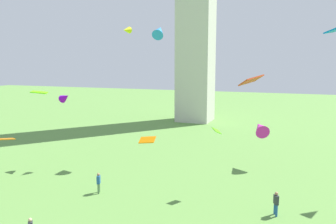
{
  "coord_description": "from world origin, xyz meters",
  "views": [
    {
      "loc": [
        9.03,
        -3.12,
        10.4
      ],
      "look_at": [
        0.89,
        18.27,
        7.05
      ],
      "focal_mm": 35.68,
      "sensor_mm": 36.0,
      "label": 1
    }
  ],
  "objects_px": {
    "kite_flying_8": "(217,131)",
    "kite_flying_9": "(260,128)",
    "kite_flying_1": "(126,30)",
    "kite_flying_5": "(5,139)",
    "kite_flying_7": "(159,31)",
    "kite_flying_6": "(147,140)",
    "kite_flying_3": "(39,92)",
    "kite_flying_0": "(251,80)",
    "person_3": "(276,202)",
    "person_2": "(99,182)",
    "kite_flying_2": "(65,97)"
  },
  "relations": [
    {
      "from": "kite_flying_1",
      "to": "kite_flying_9",
      "type": "height_order",
      "value": "kite_flying_1"
    },
    {
      "from": "kite_flying_1",
      "to": "kite_flying_5",
      "type": "bearing_deg",
      "value": -113.86
    },
    {
      "from": "kite_flying_5",
      "to": "kite_flying_8",
      "type": "distance_m",
      "value": 18.62
    },
    {
      "from": "kite_flying_7",
      "to": "kite_flying_1",
      "type": "bearing_deg",
      "value": 23.85
    },
    {
      "from": "kite_flying_2",
      "to": "kite_flying_3",
      "type": "bearing_deg",
      "value": 105.99
    },
    {
      "from": "kite_flying_6",
      "to": "kite_flying_0",
      "type": "bearing_deg",
      "value": -160.08
    },
    {
      "from": "person_2",
      "to": "person_3",
      "type": "distance_m",
      "value": 13.64
    },
    {
      "from": "person_3",
      "to": "kite_flying_7",
      "type": "relative_size",
      "value": 0.75
    },
    {
      "from": "kite_flying_3",
      "to": "kite_flying_6",
      "type": "height_order",
      "value": "kite_flying_3"
    },
    {
      "from": "kite_flying_3",
      "to": "kite_flying_6",
      "type": "distance_m",
      "value": 19.5
    },
    {
      "from": "kite_flying_7",
      "to": "kite_flying_9",
      "type": "height_order",
      "value": "kite_flying_7"
    },
    {
      "from": "kite_flying_3",
      "to": "kite_flying_0",
      "type": "bearing_deg",
      "value": 134.64
    },
    {
      "from": "kite_flying_0",
      "to": "kite_flying_3",
      "type": "height_order",
      "value": "kite_flying_0"
    },
    {
      "from": "kite_flying_2",
      "to": "kite_flying_8",
      "type": "xyz_separation_m",
      "value": [
        15.97,
        -2.01,
        -1.88
      ]
    },
    {
      "from": "kite_flying_8",
      "to": "kite_flying_9",
      "type": "height_order",
      "value": "kite_flying_8"
    },
    {
      "from": "kite_flying_2",
      "to": "kite_flying_0",
      "type": "bearing_deg",
      "value": -92.95
    },
    {
      "from": "kite_flying_6",
      "to": "kite_flying_9",
      "type": "distance_m",
      "value": 17.29
    },
    {
      "from": "person_3",
      "to": "kite_flying_5",
      "type": "xyz_separation_m",
      "value": [
        -22.99,
        -1.12,
        2.8
      ]
    },
    {
      "from": "kite_flying_3",
      "to": "kite_flying_6",
      "type": "xyz_separation_m",
      "value": [
        16.77,
        -9.83,
        -1.55
      ]
    },
    {
      "from": "kite_flying_0",
      "to": "kite_flying_6",
      "type": "bearing_deg",
      "value": -24.68
    },
    {
      "from": "kite_flying_7",
      "to": "person_3",
      "type": "bearing_deg",
      "value": 131.94
    },
    {
      "from": "kite_flying_1",
      "to": "person_2",
      "type": "bearing_deg",
      "value": -64.95
    },
    {
      "from": "kite_flying_7",
      "to": "kite_flying_8",
      "type": "height_order",
      "value": "kite_flying_7"
    },
    {
      "from": "kite_flying_5",
      "to": "kite_flying_7",
      "type": "height_order",
      "value": "kite_flying_7"
    },
    {
      "from": "kite_flying_5",
      "to": "kite_flying_2",
      "type": "bearing_deg",
      "value": 8.87
    },
    {
      "from": "person_2",
      "to": "kite_flying_0",
      "type": "distance_m",
      "value": 14.7
    },
    {
      "from": "kite_flying_2",
      "to": "kite_flying_9",
      "type": "relative_size",
      "value": 0.6
    },
    {
      "from": "kite_flying_3",
      "to": "kite_flying_8",
      "type": "height_order",
      "value": "kite_flying_3"
    },
    {
      "from": "kite_flying_1",
      "to": "kite_flying_2",
      "type": "relative_size",
      "value": 0.75
    },
    {
      "from": "person_2",
      "to": "kite_flying_2",
      "type": "relative_size",
      "value": 1.08
    },
    {
      "from": "kite_flying_1",
      "to": "kite_flying_9",
      "type": "bearing_deg",
      "value": 21.5
    },
    {
      "from": "kite_flying_3",
      "to": "kite_flying_7",
      "type": "xyz_separation_m",
      "value": [
        11.03,
        6.05,
        6.38
      ]
    },
    {
      "from": "person_2",
      "to": "kite_flying_2",
      "type": "bearing_deg",
      "value": -149.86
    },
    {
      "from": "person_3",
      "to": "kite_flying_0",
      "type": "bearing_deg",
      "value": 123.97
    },
    {
      "from": "person_2",
      "to": "kite_flying_1",
      "type": "xyz_separation_m",
      "value": [
        -2.33,
        9.67,
        12.89
      ]
    },
    {
      "from": "kite_flying_9",
      "to": "kite_flying_3",
      "type": "bearing_deg",
      "value": -4.13
    },
    {
      "from": "person_2",
      "to": "kite_flying_7",
      "type": "distance_m",
      "value": 17.28
    },
    {
      "from": "kite_flying_7",
      "to": "person_2",
      "type": "bearing_deg",
      "value": 78.36
    },
    {
      "from": "person_3",
      "to": "kite_flying_3",
      "type": "bearing_deg",
      "value": 57.87
    },
    {
      "from": "person_2",
      "to": "kite_flying_9",
      "type": "height_order",
      "value": "kite_flying_9"
    },
    {
      "from": "kite_flying_8",
      "to": "kite_flying_6",
      "type": "bearing_deg",
      "value": 6.55
    },
    {
      "from": "kite_flying_1",
      "to": "kite_flying_5",
      "type": "distance_m",
      "value": 15.81
    },
    {
      "from": "kite_flying_0",
      "to": "kite_flying_3",
      "type": "relative_size",
      "value": 0.86
    },
    {
      "from": "kite_flying_3",
      "to": "kite_flying_7",
      "type": "distance_m",
      "value": 14.1
    },
    {
      "from": "person_2",
      "to": "kite_flying_8",
      "type": "height_order",
      "value": "kite_flying_8"
    },
    {
      "from": "kite_flying_5",
      "to": "kite_flying_7",
      "type": "relative_size",
      "value": 0.81
    },
    {
      "from": "kite_flying_5",
      "to": "kite_flying_9",
      "type": "relative_size",
      "value": 0.71
    },
    {
      "from": "kite_flying_6",
      "to": "kite_flying_8",
      "type": "xyz_separation_m",
      "value": [
        2.49,
        7.76,
        -0.74
      ]
    },
    {
      "from": "kite_flying_0",
      "to": "kite_flying_9",
      "type": "height_order",
      "value": "kite_flying_0"
    },
    {
      "from": "kite_flying_7",
      "to": "kite_flying_6",
      "type": "bearing_deg",
      "value": 101.16
    }
  ]
}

